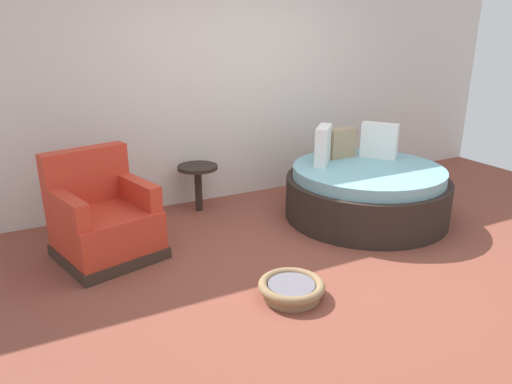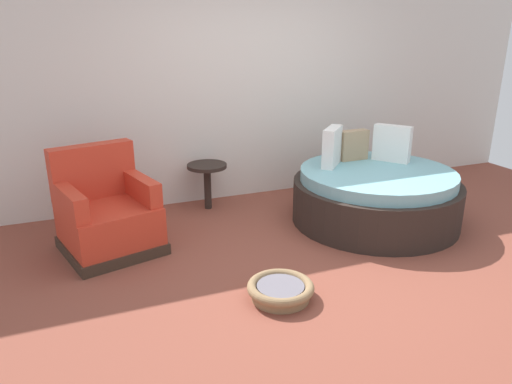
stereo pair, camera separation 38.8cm
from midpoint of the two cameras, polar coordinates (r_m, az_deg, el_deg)
ground_plane at (r=4.24m, az=5.80°, el=-8.33°), size 8.00×8.00×0.02m
back_wall at (r=5.61m, az=-5.31°, el=12.64°), size 8.00×0.12×2.64m
round_daybed at (r=5.16m, az=11.03°, el=0.06°), size 1.73×1.73×0.97m
red_armchair at (r=4.45m, az=-20.35°, el=-3.32°), size 0.98×0.98×0.94m
pet_basket at (r=3.65m, az=1.21°, el=-11.60°), size 0.51×0.51×0.13m
side_table at (r=5.27m, az=-9.14°, el=2.15°), size 0.44×0.44×0.52m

